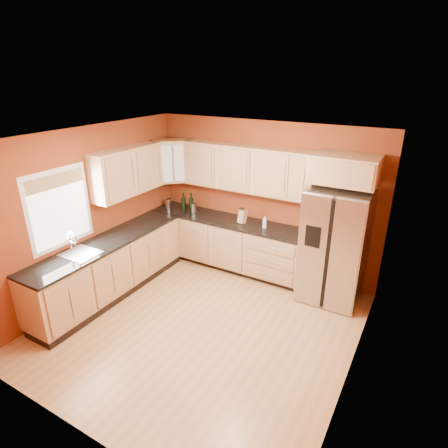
{
  "coord_description": "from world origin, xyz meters",
  "views": [
    {
      "loc": [
        2.43,
        -3.6,
        3.33
      ],
      "look_at": [
        -0.15,
        0.9,
        1.19
      ],
      "focal_mm": 30.0,
      "sensor_mm": 36.0,
      "label": 1
    }
  ],
  "objects": [
    {
      "name": "floor",
      "position": [
        0.0,
        0.0,
        0.0
      ],
      "size": [
        4.0,
        4.0,
        0.0
      ],
      "primitive_type": "plane",
      "color": "#AE7D43",
      "rests_on": "ground"
    },
    {
      "name": "ceiling",
      "position": [
        0.0,
        0.0,
        2.6
      ],
      "size": [
        4.0,
        4.0,
        0.0
      ],
      "primitive_type": "plane",
      "color": "white",
      "rests_on": "wall_back"
    },
    {
      "name": "wall_back",
      "position": [
        0.0,
        2.0,
        1.3
      ],
      "size": [
        4.0,
        0.04,
        2.6
      ],
      "primitive_type": "cube",
      "color": "maroon",
      "rests_on": "floor"
    },
    {
      "name": "wall_front",
      "position": [
        0.0,
        -2.0,
        1.3
      ],
      "size": [
        4.0,
        0.04,
        2.6
      ],
      "primitive_type": "cube",
      "color": "maroon",
      "rests_on": "floor"
    },
    {
      "name": "wall_left",
      "position": [
        -2.0,
        0.0,
        1.3
      ],
      "size": [
        0.04,
        4.0,
        2.6
      ],
      "primitive_type": "cube",
      "color": "maroon",
      "rests_on": "floor"
    },
    {
      "name": "wall_right",
      "position": [
        2.0,
        0.0,
        1.3
      ],
      "size": [
        0.04,
        4.0,
        2.6
      ],
      "primitive_type": "cube",
      "color": "maroon",
      "rests_on": "floor"
    },
    {
      "name": "base_cabinets_back",
      "position": [
        -0.55,
        1.7,
        0.44
      ],
      "size": [
        2.9,
        0.6,
        0.88
      ],
      "primitive_type": "cube",
      "color": "#A97A52",
      "rests_on": "floor"
    },
    {
      "name": "base_cabinets_left",
      "position": [
        -1.7,
        0.0,
        0.44
      ],
      "size": [
        0.6,
        2.8,
        0.88
      ],
      "primitive_type": "cube",
      "color": "#A97A52",
      "rests_on": "floor"
    },
    {
      "name": "countertop_back",
      "position": [
        -0.55,
        1.69,
        0.9
      ],
      "size": [
        2.9,
        0.62,
        0.04
      ],
      "primitive_type": "cube",
      "color": "black",
      "rests_on": "base_cabinets_back"
    },
    {
      "name": "countertop_left",
      "position": [
        -1.69,
        0.0,
        0.9
      ],
      "size": [
        0.62,
        2.8,
        0.04
      ],
      "primitive_type": "cube",
      "color": "black",
      "rests_on": "base_cabinets_left"
    },
    {
      "name": "upper_cabinets_back",
      "position": [
        -0.25,
        1.83,
        1.83
      ],
      "size": [
        2.3,
        0.33,
        0.75
      ],
      "primitive_type": "cube",
      "color": "#A97A52",
      "rests_on": "wall_back"
    },
    {
      "name": "upper_cabinets_left",
      "position": [
        -1.83,
        0.72,
        1.83
      ],
      "size": [
        0.33,
        1.35,
        0.75
      ],
      "primitive_type": "cube",
      "color": "#A97A52",
      "rests_on": "wall_left"
    },
    {
      "name": "corner_upper_cabinet",
      "position": [
        -1.67,
        1.67,
        1.83
      ],
      "size": [
        0.67,
        0.67,
        0.75
      ],
      "primitive_type": "cube",
      "rotation": [
        0.0,
        0.0,
        0.79
      ],
      "color": "#A97A52",
      "rests_on": "wall_back"
    },
    {
      "name": "over_fridge_cabinet",
      "position": [
        1.35,
        1.7,
        2.05
      ],
      "size": [
        0.92,
        0.6,
        0.4
      ],
      "primitive_type": "cube",
      "color": "#A97A52",
      "rests_on": "wall_back"
    },
    {
      "name": "refrigerator",
      "position": [
        1.35,
        1.62,
        0.89
      ],
      "size": [
        0.9,
        0.75,
        1.78
      ],
      "primitive_type": "cube",
      "color": "#A7A8AC",
      "rests_on": "floor"
    },
    {
      "name": "window",
      "position": [
        -1.98,
        -0.5,
        1.55
      ],
      "size": [
        0.03,
        0.9,
        1.0
      ],
      "primitive_type": "cube",
      "color": "white",
      "rests_on": "wall_left"
    },
    {
      "name": "sink_faucet",
      "position": [
        -1.69,
        -0.5,
        1.07
      ],
      "size": [
        0.5,
        0.42,
        0.3
      ],
      "primitive_type": null,
      "color": "silver",
      "rests_on": "countertop_left"
    },
    {
      "name": "canister_left",
      "position": [
        -1.78,
        1.64,
        1.01
      ],
      "size": [
        0.13,
        0.13,
        0.18
      ],
      "primitive_type": "cylinder",
      "rotation": [
        0.0,
        0.0,
        0.16
      ],
      "color": "#A7A8AC",
      "rests_on": "countertop_back"
    },
    {
      "name": "canister_right",
      "position": [
        -1.23,
        1.68,
        1.01
      ],
      "size": [
        0.14,
        0.14,
        0.17
      ],
      "primitive_type": "cylinder",
      "rotation": [
        0.0,
        0.0,
        -0.34
      ],
      "color": "#A7A8AC",
      "rests_on": "countertop_back"
    },
    {
      "name": "wine_bottle_a",
      "position": [
        -1.29,
        1.7,
        1.1
      ],
      "size": [
        0.1,
        0.1,
        0.36
      ],
      "primitive_type": null,
      "rotation": [
        0.0,
        0.0,
        -0.26
      ],
      "color": "black",
      "rests_on": "countertop_back"
    },
    {
      "name": "wine_bottle_b",
      "position": [
        -1.42,
        1.63,
        1.1
      ],
      "size": [
        0.09,
        0.09,
        0.36
      ],
      "primitive_type": null,
      "rotation": [
        0.0,
        0.0,
        -0.08
      ],
      "color": "black",
      "rests_on": "countertop_back"
    },
    {
      "name": "knife_block",
      "position": [
        -0.23,
        1.68,
        1.03
      ],
      "size": [
        0.14,
        0.13,
        0.23
      ],
      "primitive_type": "cube",
      "rotation": [
        0.0,
        0.0,
        -0.24
      ],
      "color": "tan",
      "rests_on": "countertop_back"
    },
    {
      "name": "soap_dispenser",
      "position": [
        0.18,
        1.67,
        1.02
      ],
      "size": [
        0.08,
        0.08,
        0.2
      ],
      "primitive_type": "cylinder",
      "rotation": [
        0.0,
        0.0,
        0.24
      ],
      "color": "white",
      "rests_on": "countertop_back"
    }
  ]
}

